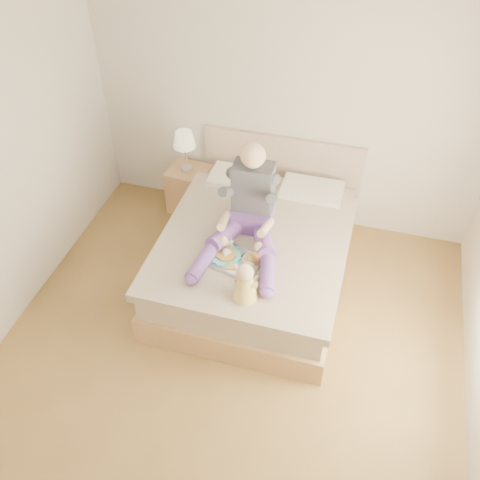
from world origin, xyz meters
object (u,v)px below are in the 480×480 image
(adult, at_px, (248,212))
(baby, at_px, (245,284))
(bed, at_px, (258,250))
(tray, at_px, (235,258))
(nightstand, at_px, (190,189))

(adult, height_order, baby, adult)
(bed, height_order, baby, bed)
(tray, bearing_deg, baby, -50.31)
(tray, bearing_deg, adult, 99.60)
(adult, relative_size, tray, 2.08)
(bed, bearing_deg, tray, -100.34)
(adult, relative_size, baby, 3.07)
(bed, xyz_separation_m, nightstand, (-1.00, 0.80, -0.05))
(tray, distance_m, baby, 0.43)
(adult, height_order, tray, adult)
(adult, bearing_deg, tray, -94.68)
(tray, xyz_separation_m, baby, (0.19, -0.37, 0.11))
(adult, xyz_separation_m, tray, (-0.02, -0.36, -0.23))
(adult, xyz_separation_m, baby, (0.18, -0.73, -0.12))
(tray, relative_size, baby, 1.47)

